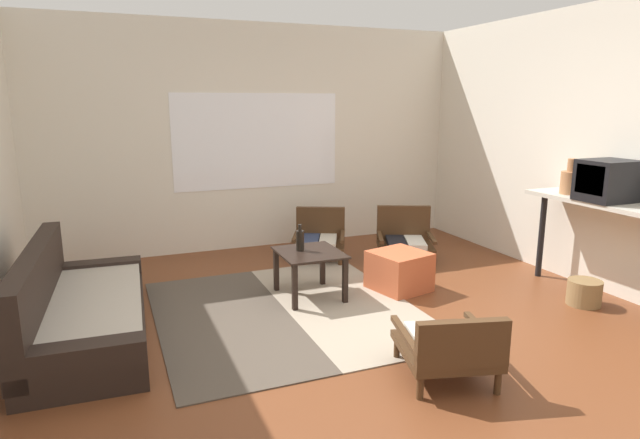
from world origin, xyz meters
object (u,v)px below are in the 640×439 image
at_px(ottoman_orange, 399,271).
at_px(clay_vase, 571,181).
at_px(glass_bottle, 300,240).
at_px(wicker_basket, 584,293).
at_px(coffee_table, 310,260).
at_px(crt_television, 608,181).
at_px(console_shelf, 600,212).
at_px(armchair_striped_foreground, 449,346).
at_px(couch, 79,312).
at_px(armchair_by_window, 320,236).
at_px(armchair_corner, 405,237).

bearing_deg(ottoman_orange, clay_vase, -17.39).
height_order(glass_bottle, wicker_basket, glass_bottle).
xyz_separation_m(ottoman_orange, clay_vase, (1.57, -0.49, 0.86)).
distance_m(coffee_table, ottoman_orange, 0.90).
bearing_deg(crt_television, wicker_basket, -160.24).
height_order(coffee_table, console_shelf, console_shelf).
height_order(armchair_striped_foreground, crt_television, crt_television).
relative_size(coffee_table, clay_vase, 1.82).
distance_m(couch, armchair_striped_foreground, 2.76).
height_order(armchair_by_window, armchair_striped_foreground, armchair_by_window).
height_order(coffee_table, armchair_by_window, armchair_by_window).
xyz_separation_m(console_shelf, glass_bottle, (-2.51, 1.05, -0.26)).
distance_m(coffee_table, clay_vase, 2.61).
relative_size(coffee_table, wicker_basket, 2.09).
xyz_separation_m(armchair_by_window, glass_bottle, (-0.64, -1.12, 0.29)).
xyz_separation_m(couch, clay_vase, (4.40, -0.46, 0.83)).
bearing_deg(ottoman_orange, console_shelf, -28.45).
bearing_deg(couch, clay_vase, -5.99).
relative_size(console_shelf, glass_bottle, 5.87).
distance_m(couch, clay_vase, 4.50).
bearing_deg(glass_bottle, armchair_corner, 24.70).
bearing_deg(console_shelf, wicker_basket, -152.11).
distance_m(armchair_by_window, wicker_basket, 2.82).
relative_size(armchair_by_window, armchair_striped_foreground, 1.02).
xyz_separation_m(couch, glass_bottle, (1.89, 0.23, 0.33)).
bearing_deg(console_shelf, couch, 169.44).
bearing_deg(glass_bottle, console_shelf, -22.69).
xyz_separation_m(armchair_by_window, wicker_basket, (1.64, -2.29, -0.14)).
xyz_separation_m(armchair_by_window, ottoman_orange, (0.30, -1.32, -0.06)).
xyz_separation_m(coffee_table, console_shelf, (2.44, -0.98, 0.45)).
bearing_deg(couch, armchair_striped_foreground, -35.51).
xyz_separation_m(armchair_striped_foreground, clay_vase, (2.15, 1.14, 0.81)).
height_order(ottoman_orange, clay_vase, clay_vase).
height_order(ottoman_orange, crt_television, crt_television).
distance_m(console_shelf, clay_vase, 0.43).
relative_size(glass_bottle, wicker_basket, 0.84).
height_order(couch, wicker_basket, couch).
distance_m(console_shelf, wicker_basket, 0.74).
bearing_deg(ottoman_orange, couch, -179.40).
bearing_deg(armchair_by_window, console_shelf, -49.26).
relative_size(ottoman_orange, crt_television, 1.09).
distance_m(coffee_table, wicker_basket, 2.49).
distance_m(couch, armchair_corner, 3.56).
bearing_deg(crt_television, coffee_table, 157.28).
xyz_separation_m(coffee_table, clay_vase, (2.44, -0.62, 0.69)).
height_order(console_shelf, crt_television, crt_television).
distance_m(armchair_corner, clay_vase, 1.88).
distance_m(crt_television, clay_vase, 0.40).
xyz_separation_m(coffee_table, glass_bottle, (-0.07, 0.07, 0.19)).
xyz_separation_m(armchair_corner, wicker_basket, (0.74, -1.88, -0.14)).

